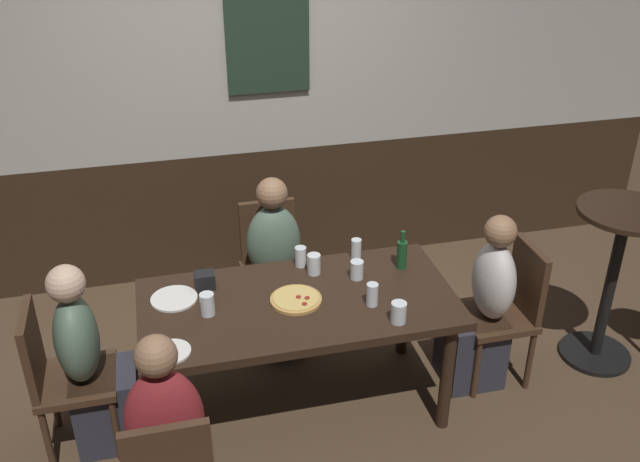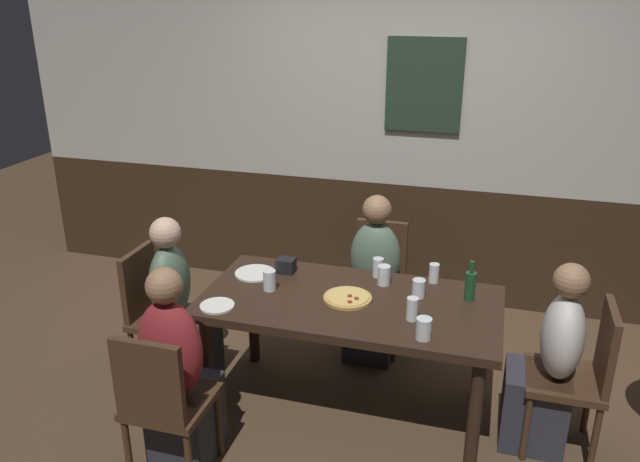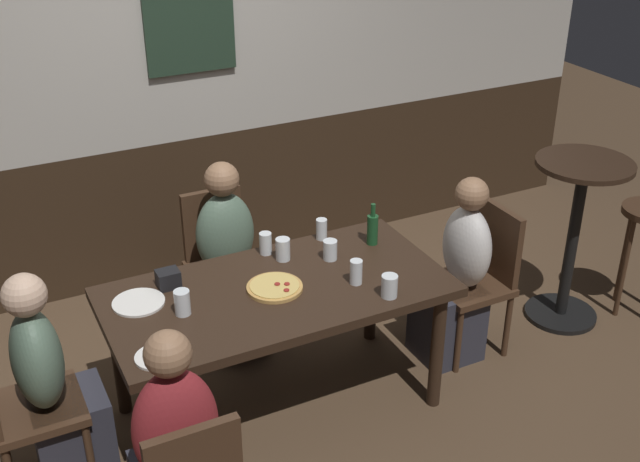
# 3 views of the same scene
# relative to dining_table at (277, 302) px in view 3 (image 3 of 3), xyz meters

# --- Properties ---
(ground_plane) EXTENTS (12.00, 12.00, 0.00)m
(ground_plane) POSITION_rel_dining_table_xyz_m (0.00, 0.00, -0.66)
(ground_plane) COLOR #4C3826
(wall_back) EXTENTS (6.40, 0.13, 2.60)m
(wall_back) POSITION_rel_dining_table_xyz_m (0.00, 1.65, 0.65)
(wall_back) COLOR #332316
(wall_back) RESTS_ON ground_plane
(dining_table) EXTENTS (1.69, 0.84, 0.74)m
(dining_table) POSITION_rel_dining_table_xyz_m (0.00, 0.00, 0.00)
(dining_table) COLOR black
(dining_table) RESTS_ON ground_plane
(chair_mid_far) EXTENTS (0.40, 0.40, 0.88)m
(chair_mid_far) POSITION_rel_dining_table_xyz_m (0.00, 0.84, -0.16)
(chair_mid_far) COLOR #422B1C
(chair_mid_far) RESTS_ON ground_plane
(chair_head_west) EXTENTS (0.40, 0.40, 0.88)m
(chair_head_west) POSITION_rel_dining_table_xyz_m (-1.26, 0.00, -0.16)
(chair_head_west) COLOR #422B1C
(chair_head_west) RESTS_ON ground_plane
(chair_head_east) EXTENTS (0.40, 0.40, 0.88)m
(chair_head_east) POSITION_rel_dining_table_xyz_m (1.26, 0.00, -0.16)
(chair_head_east) COLOR #422B1C
(chair_head_east) RESTS_ON ground_plane
(person_mid_far) EXTENTS (0.34, 0.37, 1.13)m
(person_mid_far) POSITION_rel_dining_table_xyz_m (-0.00, 0.68, -0.18)
(person_mid_far) COLOR #2D2D38
(person_mid_far) RESTS_ON ground_plane
(person_head_west) EXTENTS (0.37, 0.34, 1.12)m
(person_head_west) POSITION_rel_dining_table_xyz_m (-1.10, 0.00, -0.19)
(person_head_west) COLOR #2D2D38
(person_head_west) RESTS_ON ground_plane
(person_head_east) EXTENTS (0.37, 0.34, 1.10)m
(person_head_east) POSITION_rel_dining_table_xyz_m (1.10, 0.00, -0.20)
(person_head_east) COLOR #2D2D38
(person_head_east) RESTS_ON ground_plane
(pizza) EXTENTS (0.28, 0.28, 0.03)m
(pizza) POSITION_rel_dining_table_xyz_m (-0.01, -0.01, 0.10)
(pizza) COLOR tan
(pizza) RESTS_ON dining_table
(beer_glass_half) EXTENTS (0.08, 0.08, 0.11)m
(beer_glass_half) POSITION_rel_dining_table_xyz_m (0.45, -0.31, 0.13)
(beer_glass_half) COLOR silver
(beer_glass_half) RESTS_ON dining_table
(tumbler_short) EXTENTS (0.07, 0.07, 0.12)m
(tumbler_short) POSITION_rel_dining_table_xyz_m (0.09, 0.34, 0.14)
(tumbler_short) COLOR silver
(tumbler_short) RESTS_ON dining_table
(beer_glass_tall) EXTENTS (0.07, 0.07, 0.11)m
(beer_glass_tall) POSITION_rel_dining_table_xyz_m (0.37, 0.14, 0.13)
(beer_glass_tall) COLOR silver
(beer_glass_tall) RESTS_ON dining_table
(pint_glass_amber) EXTENTS (0.07, 0.07, 0.12)m
(pint_glass_amber) POSITION_rel_dining_table_xyz_m (-0.48, -0.01, 0.14)
(pint_glass_amber) COLOR silver
(pint_glass_amber) RESTS_ON dining_table
(pint_glass_stout) EXTENTS (0.06, 0.06, 0.13)m
(pint_glass_stout) POSITION_rel_dining_table_xyz_m (0.37, -0.13, 0.14)
(pint_glass_stout) COLOR silver
(pint_glass_stout) RESTS_ON dining_table
(tumbler_water) EXTENTS (0.08, 0.08, 0.12)m
(tumbler_water) POSITION_rel_dining_table_xyz_m (0.15, 0.24, 0.14)
(tumbler_water) COLOR silver
(tumbler_water) RESTS_ON dining_table
(pint_glass_pale) EXTENTS (0.06, 0.06, 0.12)m
(pint_glass_pale) POSITION_rel_dining_table_xyz_m (0.43, 0.36, 0.13)
(pint_glass_pale) COLOR silver
(pint_glass_pale) RESTS_ON dining_table
(beer_bottle_green) EXTENTS (0.06, 0.06, 0.24)m
(beer_bottle_green) POSITION_rel_dining_table_xyz_m (0.65, 0.19, 0.18)
(beer_bottle_green) COLOR #194723
(beer_bottle_green) RESTS_ON dining_table
(plate_white_large) EXTENTS (0.25, 0.25, 0.01)m
(plate_white_large) POSITION_rel_dining_table_xyz_m (-0.64, 0.16, 0.09)
(plate_white_large) COLOR white
(plate_white_large) RESTS_ON dining_table
(plate_white_small) EXTENTS (0.19, 0.19, 0.01)m
(plate_white_small) POSITION_rel_dining_table_xyz_m (-0.69, -0.29, 0.09)
(plate_white_small) COLOR white
(plate_white_small) RESTS_ON dining_table
(condiment_caddy) EXTENTS (0.11, 0.09, 0.09)m
(condiment_caddy) POSITION_rel_dining_table_xyz_m (-0.47, 0.25, 0.13)
(condiment_caddy) COLOR black
(condiment_caddy) RESTS_ON dining_table
(side_bar_table) EXTENTS (0.56, 0.56, 1.05)m
(side_bar_table) POSITION_rel_dining_table_xyz_m (1.93, 0.00, -0.04)
(side_bar_table) COLOR black
(side_bar_table) RESTS_ON ground_plane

